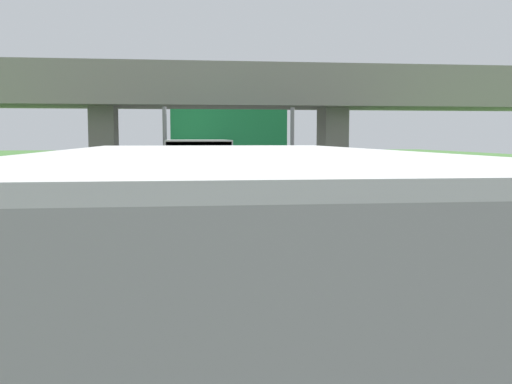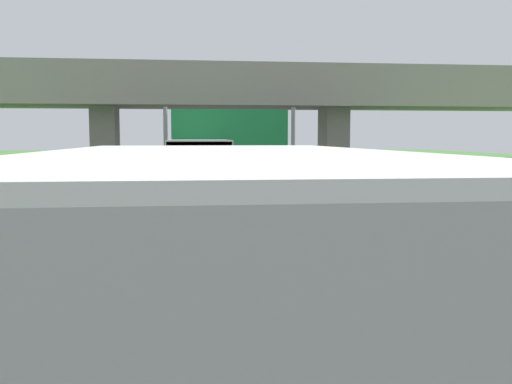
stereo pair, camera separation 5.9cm
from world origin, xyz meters
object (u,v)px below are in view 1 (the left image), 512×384
object	(u,v)px
truck_silver	(197,178)
construction_barrel_4	(68,213)
overhead_highway_sign	(229,137)
truck_orange	(222,330)
speed_limit_sign	(5,205)
construction_barrel_3	(33,236)
car_black	(364,205)
car_white	(42,268)

from	to	relation	value
truck_silver	construction_barrel_4	xyz separation A→B (m)	(-5.22, 1.01, -1.47)
overhead_highway_sign	truck_silver	bearing A→B (deg)	-118.71
truck_orange	truck_silver	bearing A→B (deg)	89.44
speed_limit_sign	truck_orange	xyz separation A→B (m)	(5.72, -13.40, 0.46)
overhead_highway_sign	construction_barrel_3	bearing A→B (deg)	-132.92
truck_silver	construction_barrel_3	xyz separation A→B (m)	(-5.21, -4.47, -1.47)
car_black	car_white	bearing A→B (deg)	-135.27
overhead_highway_sign	truck_silver	distance (m)	3.52
speed_limit_sign	truck_silver	size ratio (longest dim) A/B	0.31
truck_orange	car_black	xyz separation A→B (m)	(6.76, 17.25, -1.08)
overhead_highway_sign	car_black	bearing A→B (deg)	-35.92
speed_limit_sign	construction_barrel_4	world-z (taller)	speed_limit_sign
construction_barrel_3	truck_orange	bearing A→B (deg)	-69.87
overhead_highway_sign	speed_limit_sign	distance (m)	10.76
overhead_highway_sign	speed_limit_sign	world-z (taller)	overhead_highway_sign
overhead_highway_sign	truck_orange	bearing A→B (deg)	-94.59
truck_orange	construction_barrel_3	xyz separation A→B (m)	(-5.03, 13.71, -1.47)
car_white	car_black	bearing A→B (deg)	44.73
truck_orange	construction_barrel_3	distance (m)	14.68
speed_limit_sign	truck_orange	world-z (taller)	truck_orange
truck_silver	construction_barrel_3	distance (m)	7.02
construction_barrel_3	speed_limit_sign	bearing A→B (deg)	-155.75
overhead_highway_sign	construction_barrel_3	size ratio (longest dim) A/B	6.53
truck_orange	truck_silver	distance (m)	18.18
car_black	speed_limit_sign	bearing A→B (deg)	-162.87
truck_orange	construction_barrel_3	bearing A→B (deg)	110.13
truck_silver	truck_orange	bearing A→B (deg)	-90.56
car_black	construction_barrel_4	xyz separation A→B (m)	(-11.80, 1.95, -0.40)
car_black	construction_barrel_4	world-z (taller)	car_black
truck_orange	construction_barrel_3	size ratio (longest dim) A/B	8.11
overhead_highway_sign	car_black	size ratio (longest dim) A/B	1.43
truck_orange	truck_silver	size ratio (longest dim) A/B	1.00
construction_barrel_4	car_black	bearing A→B (deg)	-9.39
truck_orange	car_black	distance (m)	18.55
construction_barrel_4	overhead_highway_sign	bearing A→B (deg)	14.42
truck_orange	car_white	size ratio (longest dim) A/B	1.78
truck_silver	car_black	distance (m)	6.73
truck_silver	overhead_highway_sign	bearing A→B (deg)	61.29
speed_limit_sign	car_black	bearing A→B (deg)	17.13
overhead_highway_sign	truck_silver	xyz separation A→B (m)	(-1.50, -2.74, -1.61)
truck_silver	car_white	xyz separation A→B (m)	(-3.41, -10.83, -1.08)
car_black	construction_barrel_3	bearing A→B (deg)	-163.31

